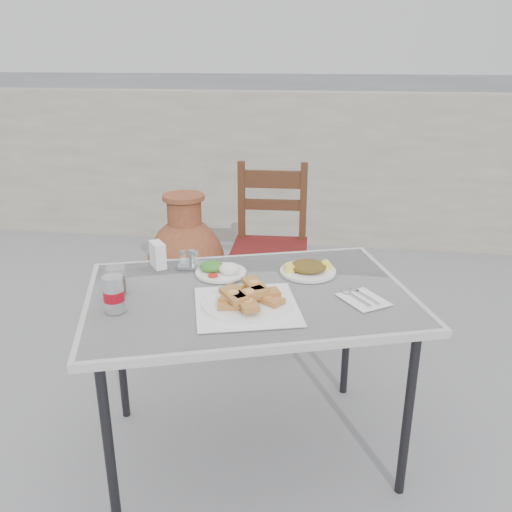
# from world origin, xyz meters

# --- Properties ---
(ground) EXTENTS (80.00, 80.00, 0.00)m
(ground) POSITION_xyz_m (0.00, 0.00, 0.00)
(ground) COLOR slate
(ground) RESTS_ON ground
(cafe_table) EXTENTS (1.32, 1.09, 0.69)m
(cafe_table) POSITION_xyz_m (0.01, -0.11, 0.64)
(cafe_table) COLOR black
(cafe_table) RESTS_ON ground
(pide_plate) EXTENTS (0.42, 0.42, 0.07)m
(pide_plate) POSITION_xyz_m (0.02, -0.23, 0.72)
(pide_plate) COLOR white
(pide_plate) RESTS_ON cafe_table
(salad_rice_plate) EXTENTS (0.19, 0.19, 0.05)m
(salad_rice_plate) POSITION_xyz_m (-0.13, 0.03, 0.71)
(salad_rice_plate) COLOR white
(salad_rice_plate) RESTS_ON cafe_table
(salad_chopped_plate) EXTENTS (0.21, 0.21, 0.05)m
(salad_chopped_plate) POSITION_xyz_m (0.20, 0.10, 0.71)
(salad_chopped_plate) COLOR white
(salad_chopped_plate) RESTS_ON cafe_table
(soda_can) EXTENTS (0.07, 0.07, 0.12)m
(soda_can) POSITION_xyz_m (-0.40, -0.33, 0.75)
(soda_can) COLOR silver
(soda_can) RESTS_ON cafe_table
(cola_glass) EXTENTS (0.07, 0.07, 0.10)m
(cola_glass) POSITION_xyz_m (-0.45, -0.20, 0.73)
(cola_glass) COLOR white
(cola_glass) RESTS_ON cafe_table
(napkin_holder) EXTENTS (0.08, 0.09, 0.10)m
(napkin_holder) POSITION_xyz_m (-0.38, 0.07, 0.74)
(napkin_holder) COLOR white
(napkin_holder) RESTS_ON cafe_table
(condiment_caddy) EXTENTS (0.10, 0.09, 0.07)m
(condiment_caddy) POSITION_xyz_m (-0.26, 0.09, 0.71)
(condiment_caddy) COLOR silver
(condiment_caddy) RESTS_ON cafe_table
(cutlery_napkin) EXTENTS (0.20, 0.21, 0.01)m
(cutlery_napkin) POSITION_xyz_m (0.39, -0.11, 0.69)
(cutlery_napkin) COLOR white
(cutlery_napkin) RESTS_ON cafe_table
(chair) EXTENTS (0.43, 0.43, 0.92)m
(chair) POSITION_xyz_m (-0.05, 0.97, 0.48)
(chair) COLOR #351A0E
(chair) RESTS_ON ground
(terracotta_urn) EXTENTS (0.44, 0.44, 0.77)m
(terracotta_urn) POSITION_xyz_m (-0.52, 0.90, 0.36)
(terracotta_urn) COLOR brown
(terracotta_urn) RESTS_ON ground
(back_wall) EXTENTS (6.00, 0.25, 1.20)m
(back_wall) POSITION_xyz_m (0.00, 2.50, 0.60)
(back_wall) COLOR #A69E8A
(back_wall) RESTS_ON ground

